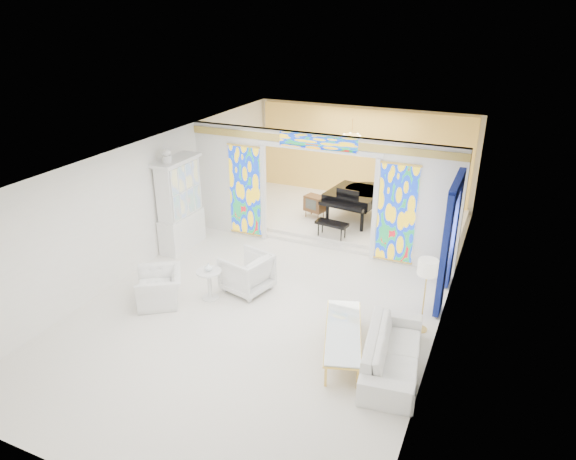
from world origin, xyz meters
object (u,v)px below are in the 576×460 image
at_px(china_cabinet, 180,205).
at_px(armchair_left, 160,287).
at_px(coffee_table, 343,332).
at_px(grand_piano, 361,196).
at_px(tv_console, 315,204).
at_px(sofa, 393,352).
at_px(armchair_right, 247,273).

relative_size(china_cabinet, armchair_left, 2.58).
bearing_deg(coffee_table, grand_piano, 103.77).
bearing_deg(tv_console, coffee_table, -49.30).
bearing_deg(tv_console, armchair_left, -90.26).
xyz_separation_m(china_cabinet, tv_console, (2.57, 2.89, -0.57)).
relative_size(china_cabinet, grand_piano, 1.00).
relative_size(coffee_table, tv_console, 3.32).
bearing_deg(tv_console, grand_piano, 31.90).
height_order(sofa, coffee_table, sofa).
relative_size(armchair_right, tv_console, 1.46).
xyz_separation_m(armchair_right, tv_console, (-0.03, 4.20, 0.17)).
relative_size(armchair_left, armchair_right, 1.11).
bearing_deg(sofa, coffee_table, 77.09).
distance_m(armchair_left, coffee_table, 4.10).
height_order(armchair_left, armchair_right, armchair_right).
xyz_separation_m(coffee_table, tv_console, (-2.67, 5.47, 0.18)).
xyz_separation_m(armchair_right, sofa, (3.57, -1.35, -0.10)).
bearing_deg(sofa, tv_console, 25.26).
height_order(armchair_right, grand_piano, grand_piano).
distance_m(armchair_left, armchair_right, 1.87).
bearing_deg(grand_piano, coffee_table, -68.82).
relative_size(china_cabinet, coffee_table, 1.26).
height_order(armchair_left, coffee_table, armchair_left).
distance_m(china_cabinet, armchair_right, 3.00).
bearing_deg(grand_piano, tv_console, -155.36).
height_order(armchair_right, sofa, armchair_right).
xyz_separation_m(sofa, coffee_table, (-0.93, 0.08, 0.09)).
relative_size(coffee_table, grand_piano, 0.80).
distance_m(grand_piano, tv_console, 1.33).
distance_m(china_cabinet, coffee_table, 5.89).
relative_size(sofa, coffee_table, 1.06).
xyz_separation_m(armchair_left, sofa, (5.03, -0.18, -0.01)).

